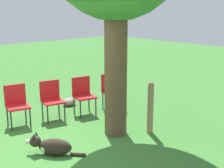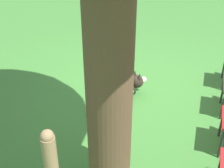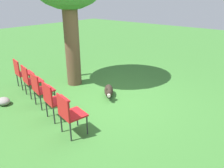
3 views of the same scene
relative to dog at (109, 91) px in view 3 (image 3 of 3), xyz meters
The scene contains 9 objects.
ground_plane 0.26m from the dog, 168.95° to the right, with size 30.00×30.00×0.00m, color #38702D.
dog is the anchor object (origin of this frame).
fence_post 2.03m from the dog, 76.55° to the left, with size 0.12×0.12×1.03m.
red_chair_0 1.90m from the dog, 162.76° to the right, with size 0.50×0.52×0.85m.
red_chair_1 1.67m from the dog, behind, with size 0.50×0.52×0.85m.
red_chair_2 1.75m from the dog, 148.58° to the left, with size 0.50×0.52×0.85m.
red_chair_3 2.10m from the dog, 128.76° to the left, with size 0.50×0.52×0.85m.
red_chair_4 2.63m from the dog, 115.86° to the left, with size 0.50×0.52×0.85m.
garden_rock 2.66m from the dog, 139.98° to the left, with size 0.29×0.35×0.18m.
Camera 3 is at (-3.84, -3.44, 2.55)m, focal length 35.00 mm.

